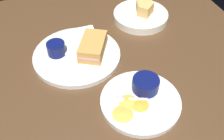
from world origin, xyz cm
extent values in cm
cube|color=#4C331E|center=(0.00, 0.00, -1.50)|extent=(110.00, 110.00, 3.00)
cylinder|color=silver|center=(-7.86, -10.20, 0.80)|extent=(29.61, 29.61, 1.60)
cube|color=#C68C42|center=(-6.91, -4.65, 4.00)|extent=(15.04, 12.77, 4.80)
cube|color=#DB938E|center=(-6.91, -4.65, 4.00)|extent=(14.99, 12.36, 0.80)
cylinder|color=#0C144C|center=(-10.00, -16.51, 3.77)|extent=(6.10, 6.10, 4.33)
cylinder|color=black|center=(-10.00, -16.51, 5.53)|extent=(5.00, 5.00, 0.60)
cube|color=silver|center=(-6.06, -8.08, 1.85)|extent=(3.05, 5.32, 0.40)
ellipsoid|color=silver|center=(-8.39, -13.07, 2.00)|extent=(3.35, 3.83, 0.80)
cylinder|color=silver|center=(17.43, 2.56, 0.80)|extent=(23.16, 23.16, 1.60)
cylinder|color=#0C144C|center=(13.96, 5.46, 3.54)|extent=(7.90, 7.90, 3.87)
cylinder|color=olive|center=(13.96, 5.46, 5.07)|extent=(6.48, 6.48, 0.60)
cube|color=silver|center=(17.22, 1.87, 1.85)|extent=(2.43, 5.48, 0.40)
ellipsoid|color=silver|center=(15.55, -3.37, 2.00)|extent=(3.07, 3.72, 0.80)
cone|color=gold|center=(17.00, -1.14, 1.90)|extent=(7.16, 7.16, 0.60)
cone|color=gold|center=(18.98, 1.63, 1.90)|extent=(6.65, 6.65, 0.60)
cone|color=gold|center=(20.37, -3.95, 1.90)|extent=(6.10, 6.10, 0.60)
cylinder|color=silver|center=(-21.96, 19.19, 1.50)|extent=(21.69, 21.69, 3.00)
cube|color=tan|center=(-23.30, 21.08, 5.01)|extent=(5.94, 7.01, 4.01)
cube|color=tan|center=(-20.70, 20.51, 5.18)|extent=(7.29, 7.40, 4.37)
cube|color=white|center=(-18.73, -4.83, 0.20)|extent=(11.03, 9.03, 0.40)
camera|label=1|loc=(59.01, -19.95, 60.16)|focal=41.88mm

